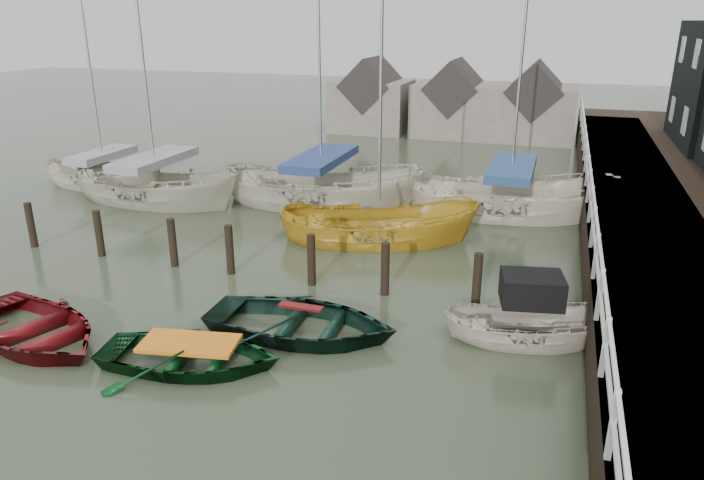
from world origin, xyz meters
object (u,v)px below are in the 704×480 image
(sailboat_d, at_px, (508,213))
(motorboat, at_px, (527,335))
(rowboat_green, at_px, (192,366))
(sailboat_e, at_px, (106,185))
(sailboat_a, at_px, (158,200))
(sailboat_b, at_px, (322,203))
(sailboat_c, at_px, (379,240))
(rowboat_red, at_px, (36,341))
(rowboat_dkgreen, at_px, (302,335))

(sailboat_d, bearing_deg, motorboat, -179.73)
(rowboat_green, height_order, sailboat_d, sailboat_d)
(sailboat_e, bearing_deg, sailboat_a, -105.23)
(rowboat_green, bearing_deg, sailboat_a, 27.08)
(sailboat_a, height_order, sailboat_b, sailboat_a)
(rowboat_green, distance_m, sailboat_c, 8.64)
(sailboat_a, relative_size, sailboat_d, 0.95)
(sailboat_e, bearing_deg, sailboat_b, -83.37)
(rowboat_red, xyz_separation_m, rowboat_dkgreen, (5.44, 2.09, 0.00))
(sailboat_a, height_order, sailboat_d, sailboat_d)
(motorboat, relative_size, sailboat_c, 0.40)
(sailboat_b, height_order, sailboat_d, sailboat_d)
(rowboat_red, distance_m, sailboat_b, 11.98)
(sailboat_b, height_order, sailboat_c, sailboat_b)
(motorboat, relative_size, sailboat_b, 0.33)
(sailboat_c, height_order, sailboat_e, sailboat_e)
(rowboat_green, xyz_separation_m, sailboat_c, (1.52, 8.50, 0.01))
(sailboat_b, distance_m, sailboat_d, 6.84)
(sailboat_a, bearing_deg, sailboat_e, 73.06)
(rowboat_green, bearing_deg, sailboat_b, -2.57)
(rowboat_red, relative_size, sailboat_b, 0.36)
(rowboat_red, distance_m, motorboat, 10.78)
(sailboat_d, height_order, sailboat_e, sailboat_d)
(rowboat_green, distance_m, sailboat_b, 11.71)
(sailboat_a, xyz_separation_m, sailboat_c, (9.20, -1.52, -0.05))
(rowboat_green, relative_size, motorboat, 0.97)
(rowboat_dkgreen, distance_m, sailboat_e, 15.68)
(rowboat_dkgreen, distance_m, sailboat_d, 11.19)
(sailboat_d, bearing_deg, rowboat_dkgreen, 154.20)
(sailboat_d, bearing_deg, sailboat_e, 87.47)
(rowboat_dkgreen, xyz_separation_m, sailboat_e, (-12.64, 9.28, 0.06))
(rowboat_red, relative_size, sailboat_c, 0.43)
(motorboat, bearing_deg, sailboat_b, 32.58)
(rowboat_dkgreen, xyz_separation_m, sailboat_c, (-0.10, 6.58, 0.01))
(rowboat_red, distance_m, sailboat_c, 10.18)
(motorboat, xyz_separation_m, sailboat_c, (-4.89, 5.26, -0.11))
(motorboat, bearing_deg, rowboat_dkgreen, 94.18)
(motorboat, distance_m, sailboat_b, 11.58)
(sailboat_b, xyz_separation_m, sailboat_d, (6.78, 0.93, 0.00))
(rowboat_dkgreen, relative_size, motorboat, 1.13)
(rowboat_dkgreen, xyz_separation_m, motorboat, (4.79, 1.31, 0.12))
(rowboat_green, distance_m, rowboat_dkgreen, 2.52)
(rowboat_dkgreen, distance_m, sailboat_a, 12.33)
(sailboat_b, bearing_deg, rowboat_green, -176.79)
(sailboat_a, bearing_deg, rowboat_dkgreen, -128.56)
(sailboat_b, bearing_deg, sailboat_e, 87.84)
(sailboat_b, height_order, sailboat_e, sailboat_b)
(rowboat_red, height_order, sailboat_e, sailboat_e)
(sailboat_e, bearing_deg, rowboat_green, -131.27)
(motorboat, bearing_deg, rowboat_green, 105.65)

